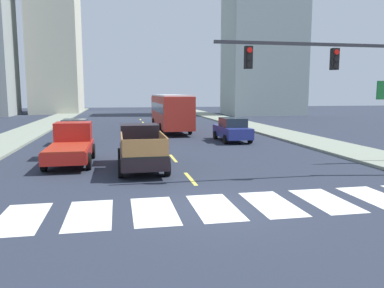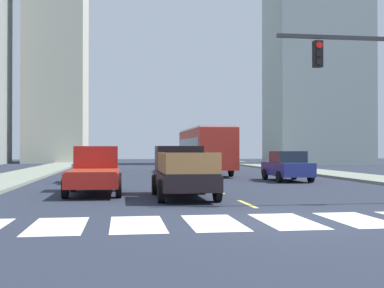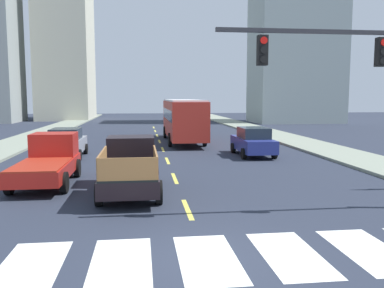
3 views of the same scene
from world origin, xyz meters
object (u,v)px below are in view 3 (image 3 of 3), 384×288
(sedan_near_right, at_px, (66,143))
(city_bus, at_px, (183,117))
(sedan_near_left, at_px, (253,142))
(pickup_dark, at_px, (49,161))
(pickup_stakebed, at_px, (130,167))

(sedan_near_right, bearing_deg, city_bus, 45.68)
(sedan_near_left, bearing_deg, sedan_near_right, 179.36)
(city_bus, distance_m, sedan_near_right, 10.66)
(city_bus, bearing_deg, sedan_near_left, -67.01)
(city_bus, xyz_separation_m, sedan_near_right, (-7.63, -7.37, -1.09))
(pickup_dark, relative_size, sedan_near_right, 1.18)
(pickup_stakebed, bearing_deg, city_bus, 75.41)
(sedan_near_left, bearing_deg, city_bus, 115.81)
(pickup_stakebed, distance_m, sedan_near_right, 10.01)
(pickup_dark, bearing_deg, pickup_stakebed, -32.80)
(pickup_stakebed, height_order, sedan_near_left, pickup_stakebed)
(pickup_stakebed, relative_size, city_bus, 0.48)
(pickup_dark, xyz_separation_m, sedan_near_left, (10.51, 6.52, -0.06))
(pickup_dark, bearing_deg, sedan_near_left, 29.97)
(pickup_dark, xyz_separation_m, city_bus, (7.09, 14.54, 1.03))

